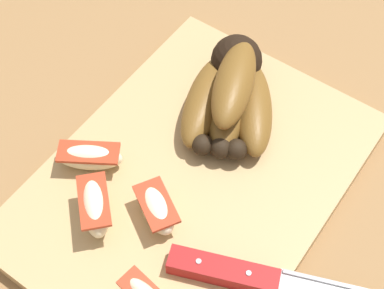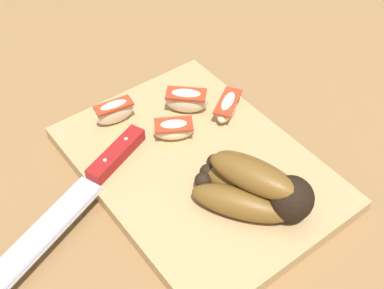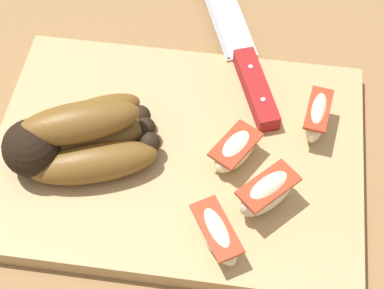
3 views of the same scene
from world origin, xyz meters
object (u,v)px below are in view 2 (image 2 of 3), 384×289
(banana_bunch, at_px, (257,187))
(apple_wedge_middle, at_px, (174,129))
(apple_wedge_extra, at_px, (228,106))
(chefs_knife, at_px, (93,180))
(apple_wedge_far, at_px, (114,112))
(apple_wedge_near, at_px, (186,100))

(banana_bunch, xyz_separation_m, apple_wedge_middle, (-0.15, -0.02, -0.01))
(apple_wedge_middle, relative_size, apple_wedge_extra, 0.91)
(chefs_knife, distance_m, apple_wedge_middle, 0.13)
(apple_wedge_middle, bearing_deg, apple_wedge_far, -147.53)
(chefs_knife, bearing_deg, apple_wedge_extra, 89.16)
(chefs_knife, xyz_separation_m, apple_wedge_near, (-0.04, 0.18, 0.01))
(apple_wedge_near, bearing_deg, banana_bunch, -9.45)
(chefs_knife, relative_size, apple_wedge_middle, 4.36)
(banana_bunch, xyz_separation_m, apple_wedge_extra, (-0.14, 0.07, -0.01))
(apple_wedge_near, relative_size, apple_wedge_extra, 0.91)
(apple_wedge_extra, bearing_deg, apple_wedge_near, -133.29)
(apple_wedge_near, height_order, apple_wedge_middle, apple_wedge_near)
(banana_bunch, xyz_separation_m, chefs_knife, (-0.14, -0.14, -0.02))
(apple_wedge_middle, distance_m, apple_wedge_extra, 0.09)
(apple_wedge_near, relative_size, apple_wedge_middle, 1.01)
(banana_bunch, height_order, chefs_knife, banana_bunch)
(banana_bunch, distance_m, apple_wedge_middle, 0.15)
(apple_wedge_near, distance_m, apple_wedge_far, 0.10)
(chefs_knife, xyz_separation_m, apple_wedge_far, (-0.08, 0.08, 0.01))
(chefs_knife, height_order, apple_wedge_extra, apple_wedge_extra)
(apple_wedge_far, relative_size, apple_wedge_extra, 0.88)
(banana_bunch, height_order, apple_wedge_extra, banana_bunch)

